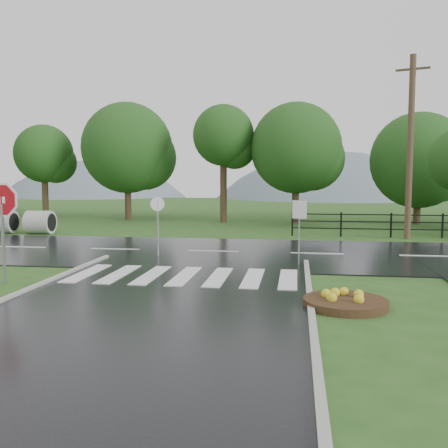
# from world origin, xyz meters

# --- Properties ---
(ground) EXTENTS (120.00, 120.00, 0.00)m
(ground) POSITION_xyz_m (0.00, 0.00, 0.00)
(ground) COLOR #27511B
(ground) RESTS_ON ground
(main_road) EXTENTS (90.00, 8.00, 0.04)m
(main_road) POSITION_xyz_m (0.00, 10.00, 0.00)
(main_road) COLOR black
(main_road) RESTS_ON ground
(crosswalk) EXTENTS (6.50, 2.80, 0.02)m
(crosswalk) POSITION_xyz_m (0.00, 5.00, 0.06)
(crosswalk) COLOR silver
(crosswalk) RESTS_ON ground
(fence_west) EXTENTS (9.58, 0.08, 1.20)m
(fence_west) POSITION_xyz_m (7.75, 16.00, 0.72)
(fence_west) COLOR black
(fence_west) RESTS_ON ground
(hills) EXTENTS (102.00, 48.00, 48.00)m
(hills) POSITION_xyz_m (3.49, 65.00, -15.54)
(hills) COLOR slate
(hills) RESTS_ON ground
(treeline) EXTENTS (83.20, 5.20, 10.00)m
(treeline) POSITION_xyz_m (1.00, 24.00, 0.00)
(treeline) COLOR #194415
(treeline) RESTS_ON ground
(stop_sign) EXTENTS (1.32, 0.10, 2.97)m
(stop_sign) POSITION_xyz_m (-4.76, 3.57, 2.05)
(stop_sign) COLOR #939399
(stop_sign) RESTS_ON ground
(flower_bed) EXTENTS (1.90, 1.90, 0.38)m
(flower_bed) POSITION_xyz_m (4.33, 2.32, 0.14)
(flower_bed) COLOR #332111
(flower_bed) RESTS_ON ground
(reg_sign_small) EXTENTS (0.46, 0.18, 2.17)m
(reg_sign_small) POSITION_xyz_m (3.30, 7.38, 1.54)
(reg_sign_small) COLOR #939399
(reg_sign_small) RESTS_ON ground
(reg_sign_round) EXTENTS (0.51, 0.10, 2.21)m
(reg_sign_round) POSITION_xyz_m (-1.83, 8.63, 1.40)
(reg_sign_round) COLOR #939399
(reg_sign_round) RESTS_ON ground
(utility_pole_east) EXTENTS (1.46, 0.61, 8.54)m
(utility_pole_east) POSITION_xyz_m (8.41, 15.50, 4.34)
(utility_pole_east) COLOR #473523
(utility_pole_east) RESTS_ON ground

